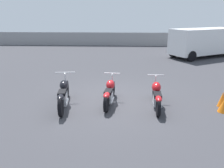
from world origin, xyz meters
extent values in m
plane|color=#38383D|center=(0.00, 0.00, 0.00)|extent=(60.00, 60.00, 0.00)
cube|color=gray|center=(0.00, 14.40, 0.65)|extent=(40.00, 0.04, 1.30)
cylinder|color=black|center=(-1.72, 0.17, 0.33)|extent=(0.19, 0.67, 0.66)
cylinder|color=black|center=(-1.51, -1.37, 0.33)|extent=(0.19, 0.67, 0.66)
cube|color=silver|center=(-1.60, -0.68, 0.30)|extent=(0.27, 0.58, 0.36)
ellipsoid|color=black|center=(-1.64, -0.42, 0.70)|extent=(0.35, 0.53, 0.33)
cube|color=black|center=(-1.57, -0.94, 0.61)|extent=(0.30, 0.49, 0.10)
ellipsoid|color=black|center=(-1.52, -1.32, 0.60)|extent=(0.26, 0.46, 0.16)
cylinder|color=silver|center=(-1.70, 0.07, 1.01)|extent=(0.72, 0.13, 0.04)
cylinder|color=silver|center=(-1.71, 0.12, 0.67)|extent=(0.08, 0.26, 0.66)
cylinder|color=silver|center=(-1.46, -0.82, 0.23)|extent=(0.15, 0.59, 0.07)
cylinder|color=black|center=(0.00, 0.36, 0.30)|extent=(0.16, 0.61, 0.60)
cylinder|color=black|center=(-0.14, -0.99, 0.30)|extent=(0.16, 0.61, 0.60)
cube|color=silver|center=(-0.08, -0.38, 0.27)|extent=(0.25, 0.51, 0.33)
ellipsoid|color=red|center=(-0.05, -0.15, 0.64)|extent=(0.34, 0.49, 0.35)
cube|color=black|center=(-0.10, -0.61, 0.55)|extent=(0.28, 0.47, 0.10)
ellipsoid|color=red|center=(-0.13, -0.94, 0.54)|extent=(0.24, 0.46, 0.16)
cylinder|color=silver|center=(-0.01, 0.26, 0.95)|extent=(0.58, 0.09, 0.04)
cylinder|color=silver|center=(0.00, 0.31, 0.63)|extent=(0.08, 0.25, 0.63)
cylinder|color=silver|center=(0.03, -0.53, 0.21)|extent=(0.13, 0.57, 0.07)
cylinder|color=black|center=(1.56, 0.21, 0.30)|extent=(0.13, 0.60, 0.60)
cylinder|color=black|center=(1.48, -1.22, 0.30)|extent=(0.13, 0.60, 0.60)
cube|color=silver|center=(1.51, -0.57, 0.27)|extent=(0.23, 0.53, 0.33)
ellipsoid|color=#AD1419|center=(1.53, -0.33, 0.64)|extent=(0.33, 0.53, 0.36)
cube|color=black|center=(1.50, -0.82, 0.55)|extent=(0.27, 0.51, 0.10)
ellipsoid|color=#AD1419|center=(1.48, -1.17, 0.54)|extent=(0.22, 0.45, 0.16)
cylinder|color=silver|center=(1.55, 0.11, 0.95)|extent=(0.57, 0.07, 0.04)
cylinder|color=silver|center=(1.55, 0.16, 0.62)|extent=(0.06, 0.25, 0.63)
cylinder|color=silver|center=(1.63, -0.72, 0.21)|extent=(0.10, 0.63, 0.07)
cube|color=white|center=(6.30, 8.90, 1.16)|extent=(5.52, 4.19, 1.75)
cylinder|color=black|center=(7.66, 10.66, 0.35)|extent=(0.72, 0.53, 0.70)
cylinder|color=black|center=(4.09, 8.65, 0.35)|extent=(0.72, 0.53, 0.70)
cylinder|color=black|center=(4.93, 7.14, 0.35)|extent=(0.72, 0.53, 0.70)
cone|color=orange|center=(3.77, -0.38, 0.26)|extent=(0.28, 0.28, 0.53)
cone|color=orange|center=(3.62, -0.83, 0.23)|extent=(0.33, 0.33, 0.46)
camera|label=1|loc=(0.36, -7.44, 3.01)|focal=35.00mm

